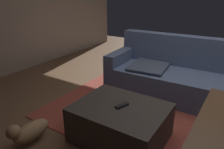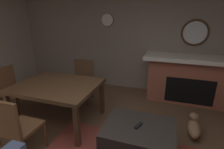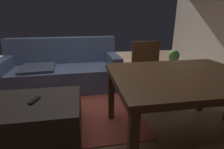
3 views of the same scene
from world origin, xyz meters
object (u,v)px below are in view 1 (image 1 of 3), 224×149
Objects in this scene: ottoman_coffee_table at (120,123)px; tv_remote at (122,105)px; couch at (175,76)px; small_dog at (29,131)px.

tv_remote is (0.01, 0.00, 0.22)m from ottoman_coffee_table.
couch is 2.14× the size of ottoman_coffee_table.
couch is at bearing 65.25° from small_dog.
small_dog is at bearing -124.76° from tv_remote.
small_dog is (-0.95, -2.05, -0.15)m from couch.
couch reaches higher than tv_remote.
couch is 2.27m from small_dog.
ottoman_coffee_table is at bearing -149.12° from tv_remote.
couch is 1.45m from tv_remote.
tv_remote is at bearing -95.72° from couch.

